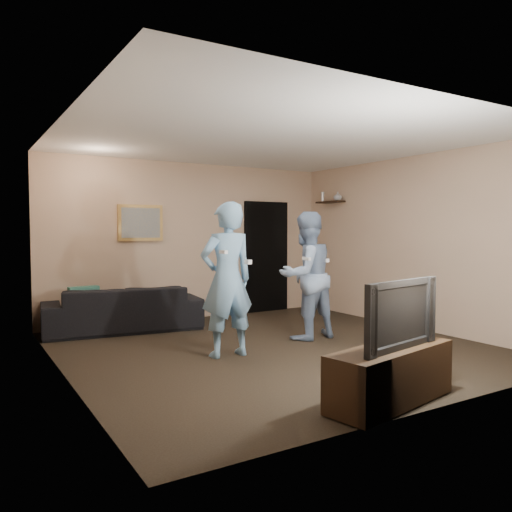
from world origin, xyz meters
TOP-DOWN VIEW (x-y plane):
  - ground at (0.00, 0.00)m, footprint 5.00×5.00m
  - ceiling at (0.00, 0.00)m, footprint 5.00×5.00m
  - wall_back at (0.00, 2.50)m, footprint 5.00×0.04m
  - wall_front at (0.00, -2.50)m, footprint 5.00×0.04m
  - wall_left at (-2.50, 0.00)m, footprint 0.04×5.00m
  - wall_right at (2.50, 0.00)m, footprint 0.04×5.00m
  - sofa at (-1.32, 2.05)m, footprint 2.34×1.16m
  - throw_pillow at (-1.88, 2.05)m, footprint 0.43×0.17m
  - painting_frame at (-0.90, 2.48)m, footprint 0.72×0.05m
  - painting_canvas at (-0.90, 2.45)m, footprint 0.62×0.01m
  - doorway at (1.45, 2.47)m, footprint 0.90×0.06m
  - light_switch at (0.85, 2.48)m, footprint 0.08×0.02m
  - wall_shelf at (2.39, 1.80)m, footprint 0.20×0.60m
  - shelf_vase at (2.39, 1.60)m, footprint 0.15×0.15m
  - shelf_figurine at (2.39, 2.02)m, footprint 0.06×0.06m
  - tv_console at (-0.26, -2.22)m, footprint 1.39×0.68m
  - television at (-0.26, -2.22)m, footprint 1.02×0.33m
  - wii_player_left at (-0.70, -0.07)m, footprint 0.67×0.52m
  - wii_player_right at (0.67, 0.22)m, footprint 0.88×0.71m

SIDE VIEW (x-z plane):
  - ground at x=0.00m, z-range 0.00..0.00m
  - tv_console at x=-0.26m, z-range 0.01..0.49m
  - sofa at x=-1.32m, z-range 0.00..0.66m
  - throw_pillow at x=-1.88m, z-range 0.27..0.69m
  - television at x=-0.26m, z-range 0.49..1.07m
  - wii_player_right at x=0.67m, z-range 0.00..1.74m
  - wii_player_left at x=-0.70m, z-range 0.00..1.81m
  - doorway at x=1.45m, z-range 0.00..2.00m
  - wall_back at x=0.00m, z-range 0.00..2.60m
  - wall_front at x=0.00m, z-range 0.00..2.60m
  - wall_left at x=-2.50m, z-range 0.00..2.60m
  - wall_right at x=2.50m, z-range 0.00..2.60m
  - light_switch at x=0.85m, z-range 1.24..1.36m
  - painting_frame at x=-0.90m, z-range 1.32..1.89m
  - painting_canvas at x=-0.90m, z-range 1.37..1.83m
  - wall_shelf at x=2.39m, z-range 1.98..2.00m
  - shelf_vase at x=2.39m, z-range 2.00..2.16m
  - shelf_figurine at x=2.39m, z-range 2.00..2.18m
  - ceiling at x=0.00m, z-range 2.58..2.62m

